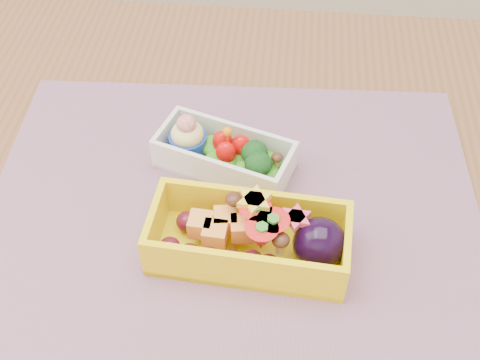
# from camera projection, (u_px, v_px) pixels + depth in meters

# --- Properties ---
(table) EXTENTS (1.20, 0.80, 0.75)m
(table) POSITION_uv_depth(u_px,v_px,m) (244.00, 276.00, 0.70)
(table) COLOR brown
(table) RESTS_ON ground
(placemat) EXTENTS (0.53, 0.42, 0.00)m
(placemat) POSITION_uv_depth(u_px,v_px,m) (232.00, 208.00, 0.64)
(placemat) COLOR gray
(placemat) RESTS_ON table
(bento_white) EXTENTS (0.16, 0.11, 0.06)m
(bento_white) POSITION_uv_depth(u_px,v_px,m) (224.00, 154.00, 0.66)
(bento_white) COLOR silver
(bento_white) RESTS_ON placemat
(bento_yellow) EXTENTS (0.19, 0.10, 0.06)m
(bento_yellow) POSITION_uv_depth(u_px,v_px,m) (253.00, 238.00, 0.58)
(bento_yellow) COLOR yellow
(bento_yellow) RESTS_ON placemat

